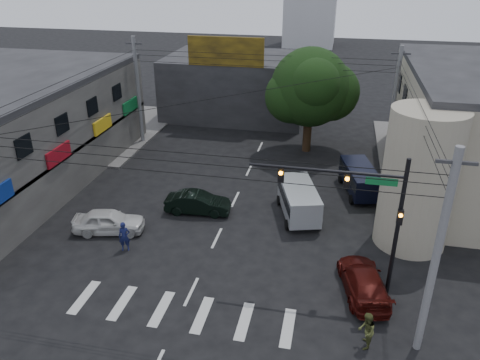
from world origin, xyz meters
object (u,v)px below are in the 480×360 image
(navy_van, at_px, (360,180))
(utility_pole_near_right, at_px, (436,258))
(dark_sedan, at_px, (198,203))
(pedestrian_olive, at_px, (366,331))
(silver_minivan, at_px, (299,202))
(traffic_officer, at_px, (124,237))
(white_compact, at_px, (109,221))
(street_tree, at_px, (310,88))
(utility_pole_far_left, at_px, (138,92))
(utility_pole_far_right, at_px, (393,106))
(maroon_sedan, at_px, (363,281))
(traffic_gantry, at_px, (363,203))

(navy_van, bearing_deg, utility_pole_near_right, 174.83)
(dark_sedan, relative_size, navy_van, 0.85)
(utility_pole_near_right, bearing_deg, pedestrian_olive, -169.26)
(dark_sedan, relative_size, silver_minivan, 0.85)
(dark_sedan, xyz_separation_m, traffic_officer, (-2.78, -5.00, 0.18))
(utility_pole_near_right, xyz_separation_m, white_compact, (-17.00, 5.86, -3.88))
(street_tree, xyz_separation_m, utility_pole_far_left, (-14.50, -1.00, -0.87))
(utility_pole_far_right, bearing_deg, utility_pole_far_left, 180.00)
(traffic_officer, height_order, pedestrian_olive, traffic_officer)
(utility_pole_near_right, relative_size, maroon_sedan, 1.83)
(white_compact, distance_m, navy_van, 17.02)
(utility_pole_far_left, xyz_separation_m, navy_van, (18.77, -6.18, -3.65))
(dark_sedan, bearing_deg, pedestrian_olive, -137.86)
(utility_pole_near_right, xyz_separation_m, utility_pole_far_right, (0.00, 20.50, 0.00))
(silver_minivan, bearing_deg, dark_sedan, 81.37)
(silver_minivan, bearing_deg, traffic_gantry, -169.73)
(utility_pole_far_left, height_order, maroon_sedan, utility_pole_far_left)
(utility_pole_far_left, bearing_deg, street_tree, 3.95)
(utility_pole_far_left, bearing_deg, pedestrian_olive, -48.03)
(utility_pole_far_right, xyz_separation_m, silver_minivan, (-6.07, -10.34, -3.60))
(street_tree, height_order, utility_pole_near_right, utility_pole_near_right)
(pedestrian_olive, bearing_deg, white_compact, -109.35)
(traffic_gantry, relative_size, traffic_officer, 4.12)
(utility_pole_far_right, height_order, silver_minivan, utility_pole_far_right)
(traffic_gantry, distance_m, silver_minivan, 8.41)
(street_tree, relative_size, navy_van, 1.72)
(white_compact, xyz_separation_m, maroon_sedan, (14.80, -2.63, -0.03))
(white_compact, bearing_deg, maroon_sedan, -112.64)
(pedestrian_olive, bearing_deg, silver_minivan, -156.21)
(street_tree, bearing_deg, maroon_sedan, -76.75)
(dark_sedan, bearing_deg, street_tree, -30.57)
(utility_pole_far_left, bearing_deg, traffic_gantry, -42.86)
(silver_minivan, xyz_separation_m, pedestrian_olive, (3.89, -10.58, -0.14))
(utility_pole_far_left, relative_size, navy_van, 1.82)
(utility_pole_near_right, distance_m, silver_minivan, 12.37)
(traffic_gantry, distance_m, white_compact, 15.09)
(dark_sedan, xyz_separation_m, maroon_sedan, (10.27, -6.02, -0.00))
(utility_pole_far_left, bearing_deg, utility_pole_near_right, -44.31)
(traffic_gantry, bearing_deg, street_tree, 101.99)
(utility_pole_near_right, xyz_separation_m, navy_van, (-2.23, 14.32, -3.65))
(utility_pole_far_left, bearing_deg, dark_sedan, -52.80)
(dark_sedan, height_order, traffic_officer, traffic_officer)
(traffic_gantry, distance_m, pedestrian_olive, 5.59)
(utility_pole_near_right, distance_m, utility_pole_far_right, 20.50)
(silver_minivan, relative_size, traffic_officer, 2.88)
(navy_van, relative_size, pedestrian_olive, 2.91)
(street_tree, xyz_separation_m, navy_van, (4.27, -7.18, -4.52))
(white_compact, relative_size, pedestrian_olive, 2.59)
(white_compact, bearing_deg, street_tree, -46.45)
(traffic_officer, bearing_deg, white_compact, 119.52)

